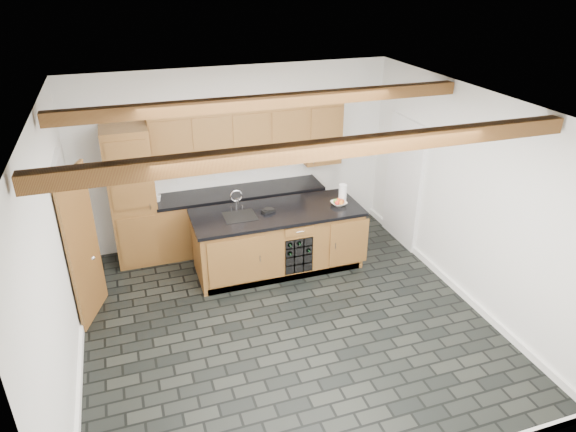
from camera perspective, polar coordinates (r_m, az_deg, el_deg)
name	(u,v)px	position (r m, az deg, el deg)	size (l,w,h in m)	color
ground	(286,320)	(6.75, -0.27, -11.52)	(5.00, 5.00, 0.00)	black
room_shell	(266,197)	(6.38, -2.52, 2.08)	(5.01, 5.00, 5.00)	white
back_cabinetry	(218,189)	(8.06, -7.81, 2.94)	(3.65, 0.62, 2.20)	brown
island	(278,240)	(7.60, -1.11, -2.65)	(2.48, 0.96, 0.93)	brown
faucet	(239,213)	(7.29, -5.44, 0.32)	(0.45, 0.40, 0.34)	black
kitchen_scale	(268,210)	(7.35, -2.22, 0.62)	(0.21, 0.15, 0.06)	black
fruit_bowl	(339,203)	(7.60, 5.67, 1.39)	(0.22, 0.22, 0.05)	white
fruit_cluster	(339,202)	(7.59, 5.68, 1.59)	(0.16, 0.17, 0.07)	#BE4519
paper_towel	(343,193)	(7.70, 6.10, 2.57)	(0.12, 0.12, 0.27)	white
mug	(157,198)	(7.92, -14.30, 1.92)	(0.11, 0.11, 0.10)	white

